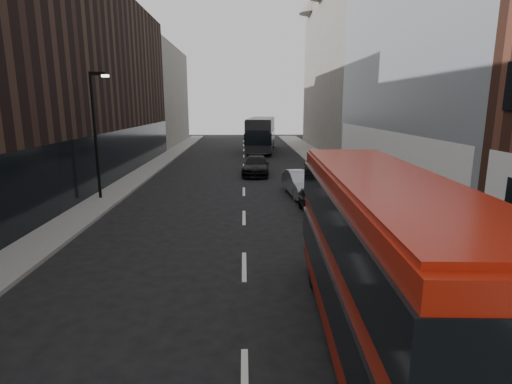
{
  "coord_description": "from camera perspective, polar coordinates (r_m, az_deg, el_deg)",
  "views": [
    {
      "loc": [
        0.01,
        -4.75,
        5.38
      ],
      "look_at": [
        0.42,
        8.43,
        2.5
      ],
      "focal_mm": 28.0,
      "sensor_mm": 36.0,
      "label": 1
    }
  ],
  "objects": [
    {
      "name": "sidewalk_left",
      "position": [
        31.26,
        -16.59,
        2.03
      ],
      "size": [
        2.0,
        80.0,
        0.15
      ],
      "primitive_type": "cube",
      "color": "slate",
      "rests_on": "ground"
    },
    {
      "name": "car_a",
      "position": [
        20.34,
        8.68,
        -1.28
      ],
      "size": [
        1.56,
        3.81,
        1.29
      ],
      "primitive_type": "imported",
      "rotation": [
        0.0,
        0.0,
        0.01
      ],
      "color": "black",
      "rests_on": "ground"
    },
    {
      "name": "street_lamp",
      "position": [
        24.22,
        -21.88,
        8.61
      ],
      "size": [
        1.06,
        0.22,
        7.0
      ],
      "color": "black",
      "rests_on": "sidewalk_left"
    },
    {
      "name": "building_modern_block",
      "position": [
        28.54,
        23.5,
        20.47
      ],
      "size": [
        5.03,
        22.0,
        20.0
      ],
      "color": "#9CA1A6",
      "rests_on": "ground"
    },
    {
      "name": "red_bus",
      "position": [
        9.05,
        17.3,
        -8.74
      ],
      "size": [
        2.84,
        9.98,
        3.99
      ],
      "rotation": [
        0.0,
        0.0,
        -0.05
      ],
      "color": "#9D1909",
      "rests_on": "ground"
    },
    {
      "name": "building_victorian",
      "position": [
        50.24,
        11.85,
        16.95
      ],
      "size": [
        6.5,
        24.0,
        21.0
      ],
      "color": "slate",
      "rests_on": "ground"
    },
    {
      "name": "car_b",
      "position": [
        24.2,
        6.57,
        1.23
      ],
      "size": [
        2.09,
        4.75,
        1.52
      ],
      "primitive_type": "imported",
      "rotation": [
        0.0,
        0.0,
        0.11
      ],
      "color": "gray",
      "rests_on": "ground"
    },
    {
      "name": "sidewalk_right",
      "position": [
        31.13,
        12.2,
        2.23
      ],
      "size": [
        3.0,
        80.0,
        0.15
      ],
      "primitive_type": "cube",
      "color": "slate",
      "rests_on": "ground"
    },
    {
      "name": "car_c",
      "position": [
        31.46,
        -0.02,
        3.83
      ],
      "size": [
        2.36,
        5.17,
        1.47
      ],
      "primitive_type": "imported",
      "rotation": [
        0.0,
        0.0,
        -0.06
      ],
      "color": "black",
      "rests_on": "ground"
    },
    {
      "name": "building_left_far",
      "position": [
        57.91,
        -13.58,
        13.09
      ],
      "size": [
        5.0,
        20.0,
        13.0
      ],
      "primitive_type": "cube",
      "color": "slate",
      "rests_on": "ground"
    },
    {
      "name": "grey_bus",
      "position": [
        47.34,
        0.76,
        8.34
      ],
      "size": [
        4.08,
        12.32,
        3.91
      ],
      "rotation": [
        0.0,
        0.0,
        -0.1
      ],
      "color": "black",
      "rests_on": "ground"
    },
    {
      "name": "building_left_mid",
      "position": [
        36.64,
        -20.72,
        14.09
      ],
      "size": [
        5.0,
        24.0,
        14.0
      ],
      "primitive_type": "cube",
      "color": "black",
      "rests_on": "ground"
    }
  ]
}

